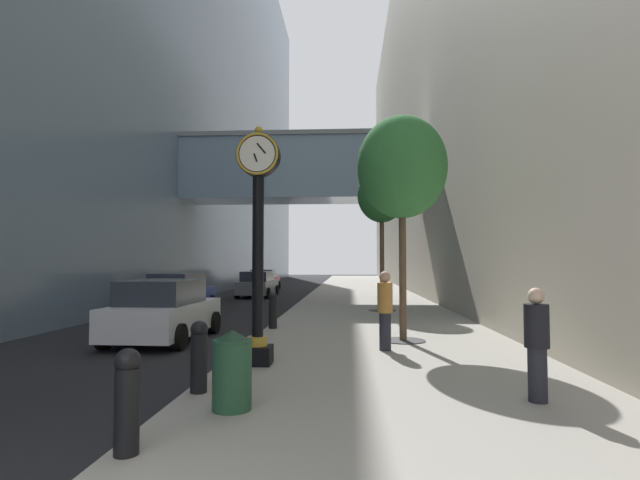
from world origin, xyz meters
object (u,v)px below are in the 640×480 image
(bollard_nearest, at_px, (127,399))
(car_white_trailing, at_px, (164,311))
(car_red_near, at_px, (264,280))
(car_blue_mid, at_px, (179,294))
(bollard_fifth, at_px, (273,309))
(street_tree_near, at_px, (402,168))
(car_grey_far, at_px, (258,284))
(street_tree_mid_near, at_px, (382,196))
(bollard_second, at_px, (199,355))
(street_clock, at_px, (258,232))
(trash_bin, at_px, (232,369))
(bollard_fourth, at_px, (258,318))
(pedestrian_walking, at_px, (385,308))
(pedestrian_by_clock, at_px, (537,342))

(bollard_nearest, xyz_separation_m, car_white_trailing, (-2.67, 7.91, 0.09))
(car_red_near, distance_m, car_blue_mid, 16.93)
(bollard_fifth, xyz_separation_m, street_tree_near, (3.60, -2.10, 3.77))
(car_grey_far, bearing_deg, street_tree_near, -68.04)
(street_tree_mid_near, bearing_deg, bollard_second, -105.86)
(street_clock, height_order, trash_bin, street_clock)
(bollard_nearest, distance_m, car_grey_far, 24.69)
(car_red_near, xyz_separation_m, car_grey_far, (0.90, -7.35, -0.00))
(street_tree_mid_near, relative_size, trash_bin, 5.58)
(bollard_fourth, distance_m, car_red_near, 25.04)
(pedestrian_walking, distance_m, pedestrian_by_clock, 4.32)
(bollard_second, xyz_separation_m, street_tree_mid_near, (3.60, 12.66, 4.11))
(trash_bin, bearing_deg, car_grey_far, 99.86)
(pedestrian_walking, distance_m, car_red_near, 26.74)
(bollard_second, xyz_separation_m, bollard_fourth, (0.00, 4.76, 0.00))
(car_red_near, bearing_deg, car_grey_far, -83.00)
(car_white_trailing, bearing_deg, bollard_nearest, -71.32)
(bollard_nearest, height_order, car_red_near, car_red_near)
(bollard_fourth, height_order, car_red_near, car_red_near)
(street_clock, distance_m, pedestrian_by_clock, 5.22)
(car_white_trailing, bearing_deg, pedestrian_by_clock, -37.14)
(bollard_second, distance_m, car_white_trailing, 6.14)
(bollard_second, height_order, pedestrian_walking, pedestrian_walking)
(car_red_near, distance_m, car_white_trailing, 23.97)
(trash_bin, bearing_deg, bollard_fourth, 97.18)
(pedestrian_by_clock, bearing_deg, bollard_nearest, -156.00)
(trash_bin, bearing_deg, car_blue_mid, 112.22)
(pedestrian_by_clock, height_order, car_red_near, pedestrian_by_clock)
(street_tree_near, height_order, car_blue_mid, street_tree_near)
(street_tree_near, height_order, trash_bin, street_tree_near)
(bollard_nearest, height_order, car_blue_mid, car_blue_mid)
(bollard_fourth, bearing_deg, street_tree_near, 4.43)
(trash_bin, bearing_deg, bollard_nearest, -114.27)
(bollard_fourth, xyz_separation_m, pedestrian_walking, (3.06, -1.05, 0.37))
(bollard_fourth, bearing_deg, bollard_nearest, -90.00)
(car_blue_mid, bearing_deg, trash_bin, -67.78)
(bollard_fifth, distance_m, street_tree_mid_near, 7.77)
(street_tree_mid_near, distance_m, pedestrian_walking, 9.72)
(street_tree_near, bearing_deg, car_red_near, 107.68)
(bollard_fourth, height_order, trash_bin, bollard_fourth)
(street_tree_mid_near, bearing_deg, bollard_fourth, -114.48)
(bollard_fifth, bearing_deg, street_clock, -84.41)
(car_blue_mid, bearing_deg, car_red_near, 88.08)
(bollard_fourth, xyz_separation_m, car_red_near, (-4.18, 24.69, 0.06))
(street_clock, distance_m, car_blue_mid, 11.87)
(trash_bin, bearing_deg, car_white_trailing, 118.00)
(pedestrian_by_clock, bearing_deg, bollard_fifth, 123.67)
(car_red_near, height_order, car_blue_mid, car_blue_mid)
(bollard_second, xyz_separation_m, trash_bin, (0.70, -0.82, -0.02))
(bollard_nearest, height_order, trash_bin, bollard_nearest)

